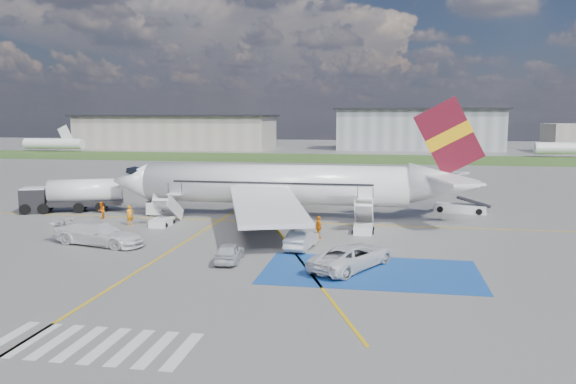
# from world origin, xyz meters

# --- Properties ---
(ground) EXTENTS (400.00, 400.00, 0.00)m
(ground) POSITION_xyz_m (0.00, 0.00, 0.00)
(ground) COLOR #60605E
(ground) RESTS_ON ground
(grass_strip) EXTENTS (400.00, 30.00, 0.01)m
(grass_strip) POSITION_xyz_m (0.00, 95.00, 0.01)
(grass_strip) COLOR #2D4C1E
(grass_strip) RESTS_ON ground
(taxiway_line_main) EXTENTS (120.00, 0.20, 0.01)m
(taxiway_line_main) POSITION_xyz_m (0.00, 12.00, 0.01)
(taxiway_line_main) COLOR gold
(taxiway_line_main) RESTS_ON ground
(taxiway_line_cross) EXTENTS (0.20, 60.00, 0.01)m
(taxiway_line_cross) POSITION_xyz_m (-5.00, -10.00, 0.01)
(taxiway_line_cross) COLOR gold
(taxiway_line_cross) RESTS_ON ground
(taxiway_line_diag) EXTENTS (20.71, 56.45, 0.01)m
(taxiway_line_diag) POSITION_xyz_m (0.00, 12.00, 0.01)
(taxiway_line_diag) COLOR gold
(taxiway_line_diag) RESTS_ON ground
(staging_box) EXTENTS (14.00, 8.00, 0.01)m
(staging_box) POSITION_xyz_m (10.00, -4.00, 0.01)
(staging_box) COLOR #184591
(staging_box) RESTS_ON ground
(crosswalk) EXTENTS (9.00, 4.00, 0.01)m
(crosswalk) POSITION_xyz_m (-1.80, -18.00, 0.01)
(crosswalk) COLOR silver
(crosswalk) RESTS_ON ground
(terminal_west) EXTENTS (60.00, 22.00, 10.00)m
(terminal_west) POSITION_xyz_m (-55.00, 130.00, 5.00)
(terminal_west) COLOR gray
(terminal_west) RESTS_ON ground
(terminal_centre) EXTENTS (48.00, 18.00, 12.00)m
(terminal_centre) POSITION_xyz_m (20.00, 135.00, 6.00)
(terminal_centre) COLOR gray
(terminal_centre) RESTS_ON ground
(airliner) EXTENTS (36.81, 32.95, 11.92)m
(airliner) POSITION_xyz_m (1.51, 14.00, 3.39)
(airliner) COLOR white
(airliner) RESTS_ON ground
(airstairs_fwd) EXTENTS (1.90, 5.20, 3.60)m
(airstairs_fwd) POSITION_xyz_m (-9.50, 8.70, 0.62)
(airstairs_fwd) COLOR white
(airstairs_fwd) RESTS_ON ground
(airstairs_aft) EXTENTS (1.90, 5.20, 3.60)m
(airstairs_aft) POSITION_xyz_m (9.00, 8.70, 0.62)
(airstairs_aft) COLOR white
(airstairs_aft) RESTS_ON ground
(fuel_tanker) EXTENTS (10.40, 6.00, 3.45)m
(fuel_tanker) POSITION_xyz_m (-21.87, 14.18, 1.45)
(fuel_tanker) COLOR black
(fuel_tanker) RESTS_ON ground
(gpu_cart) EXTENTS (1.80, 1.17, 1.49)m
(gpu_cart) POSITION_xyz_m (-12.16, 13.27, 0.67)
(gpu_cart) COLOR white
(gpu_cart) RESTS_ON ground
(belt_loader) EXTENTS (5.84, 3.20, 1.69)m
(belt_loader) POSITION_xyz_m (18.70, 20.70, 0.42)
(belt_loader) COLOR white
(belt_loader) RESTS_ON ground
(car_silver_a) EXTENTS (1.93, 4.14, 1.37)m
(car_silver_a) POSITION_xyz_m (0.23, -3.13, 0.69)
(car_silver_a) COLOR #B1B3B9
(car_silver_a) RESTS_ON ground
(car_silver_b) EXTENTS (2.16, 4.71, 1.50)m
(car_silver_b) POSITION_xyz_m (4.59, 1.62, 0.75)
(car_silver_b) COLOR #ACADB3
(car_silver_b) RESTS_ON ground
(van_white_a) EXTENTS (5.13, 6.38, 2.18)m
(van_white_a) POSITION_xyz_m (8.80, -3.22, 1.09)
(van_white_a) COLOR silver
(van_white_a) RESTS_ON ground
(van_white_b) EXTENTS (6.42, 3.74, 2.36)m
(van_white_b) POSITION_xyz_m (-11.41, 0.17, 1.18)
(van_white_b) COLOR silver
(van_white_b) RESTS_ON ground
(crew_fwd) EXTENTS (0.78, 0.83, 1.90)m
(crew_fwd) POSITION_xyz_m (-12.53, 8.10, 0.95)
(crew_fwd) COLOR orange
(crew_fwd) RESTS_ON ground
(crew_nose) EXTENTS (0.89, 1.01, 1.73)m
(crew_nose) POSITION_xyz_m (-16.71, 10.50, 0.87)
(crew_nose) COLOR orange
(crew_nose) RESTS_ON ground
(crew_aft) EXTENTS (0.93, 1.19, 1.89)m
(crew_aft) POSITION_xyz_m (5.44, 5.51, 0.95)
(crew_aft) COLOR orange
(crew_aft) RESTS_ON ground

